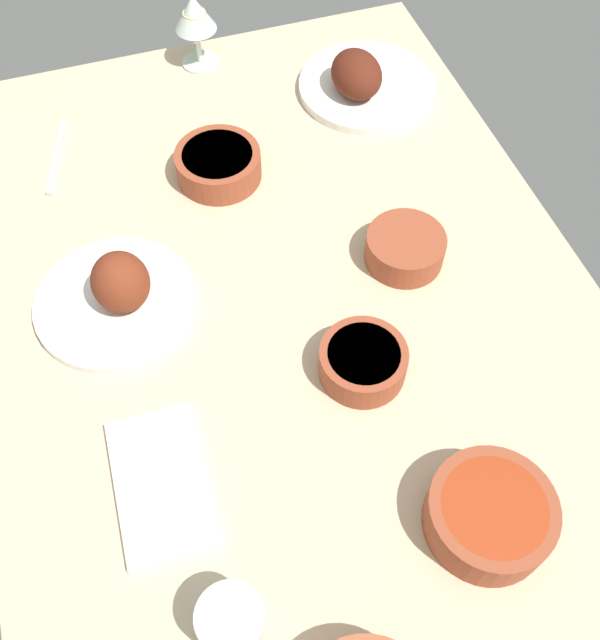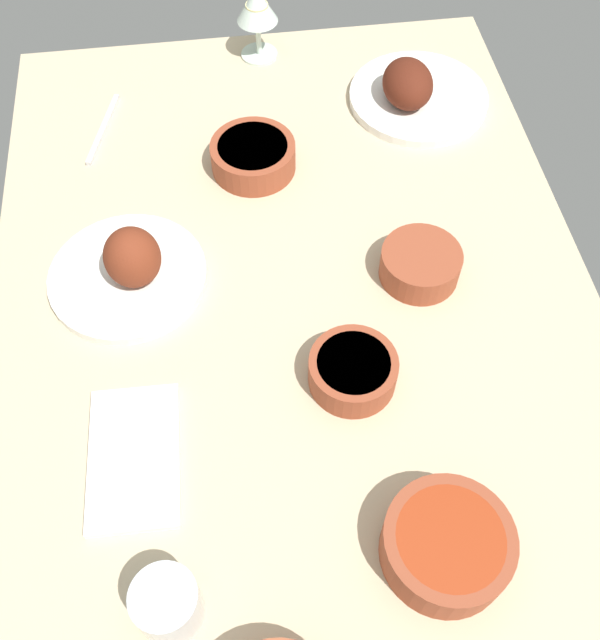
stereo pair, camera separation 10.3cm
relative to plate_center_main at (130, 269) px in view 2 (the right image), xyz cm
name	(u,v)px [view 2 (the right image)]	position (x,y,z in cm)	size (l,w,h in cm)	color
dining_table	(300,335)	(11.83, 23.82, -5.01)	(140.00, 90.00, 4.00)	#C6B28E
plate_center_main	(130,269)	(0.00, 0.00, 0.00)	(23.72, 23.72, 10.74)	white
plate_near_viewer	(414,92)	(-33.80, 50.72, -0.38)	(25.17, 25.17, 8.90)	white
bowl_onions	(353,370)	(21.36, 29.73, -0.33)	(12.10, 12.10, 4.88)	brown
bowl_soup	(253,156)	(-21.45, 20.49, -0.28)	(14.16, 14.16, 4.98)	brown
bowl_cream	(420,263)	(4.64, 42.96, -0.33)	(12.07, 12.07, 4.88)	brown
bowl_sauce	(447,545)	(46.17, 36.35, 0.33)	(15.34, 15.34, 6.17)	brown
wine_glass	(257,8)	(-51.56, 24.58, 6.92)	(7.60, 7.60, 14.00)	silver
water_tumbler	(168,604)	(48.49, 4.02, 0.76)	(7.58, 7.58, 7.52)	silver
folded_napkin	(134,457)	(28.99, -0.07, -2.41)	(19.71, 11.63, 1.20)	white
fork_loose	(103,129)	(-34.19, -4.94, -2.61)	(17.70, 0.90, 0.80)	silver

